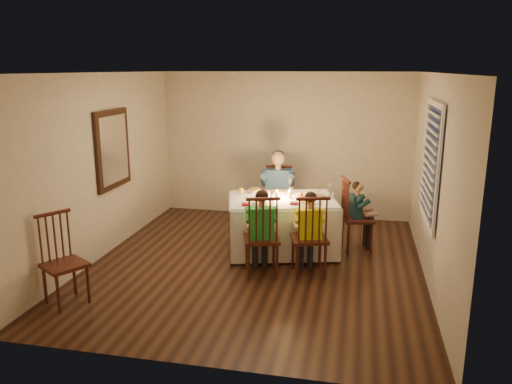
% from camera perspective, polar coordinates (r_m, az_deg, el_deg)
% --- Properties ---
extents(ground, '(5.00, 5.00, 0.00)m').
position_cam_1_polar(ground, '(7.02, 0.03, -8.26)').
color(ground, black).
rests_on(ground, ground).
extents(wall_left, '(0.02, 5.00, 2.60)m').
position_cam_1_polar(wall_left, '(7.42, -17.24, 2.82)').
color(wall_left, beige).
rests_on(wall_left, ground).
extents(wall_right, '(0.02, 5.00, 2.60)m').
position_cam_1_polar(wall_right, '(6.57, 19.63, 1.23)').
color(wall_right, beige).
rests_on(wall_right, ground).
extents(wall_back, '(4.50, 0.02, 2.60)m').
position_cam_1_polar(wall_back, '(9.06, 3.29, 5.35)').
color(wall_back, beige).
rests_on(wall_back, ground).
extents(ceiling, '(5.00, 5.00, 0.00)m').
position_cam_1_polar(ceiling, '(6.50, 0.04, 13.48)').
color(ceiling, white).
rests_on(ceiling, wall_back).
extents(dining_table, '(1.79, 1.48, 0.78)m').
position_cam_1_polar(dining_table, '(7.34, 3.01, -2.49)').
color(dining_table, white).
rests_on(dining_table, ground).
extents(chair_adult, '(0.49, 0.47, 1.10)m').
position_cam_1_polar(chair_adult, '(8.35, 2.45, -4.60)').
color(chair_adult, '#38170F').
rests_on(chair_adult, ground).
extents(chair_near_left, '(0.56, 0.54, 1.10)m').
position_cam_1_polar(chair_near_left, '(6.72, 0.63, -9.32)').
color(chair_near_left, '#38170F').
rests_on(chair_near_left, ground).
extents(chair_near_right, '(0.56, 0.54, 1.10)m').
position_cam_1_polar(chair_near_right, '(6.76, 5.99, -9.23)').
color(chair_near_right, '#38170F').
rests_on(chair_near_right, ground).
extents(chair_end, '(0.54, 0.55, 1.10)m').
position_cam_1_polar(chair_end, '(7.71, 11.31, -6.46)').
color(chair_end, '#38170F').
rests_on(chair_end, ground).
extents(chair_extra, '(0.59, 0.60, 1.07)m').
position_cam_1_polar(chair_extra, '(6.33, -20.65, -11.79)').
color(chair_extra, '#38170F').
rests_on(chair_extra, ground).
extents(adult, '(0.57, 0.53, 1.37)m').
position_cam_1_polar(adult, '(8.35, 2.45, -4.60)').
color(adult, '#2F4A75').
rests_on(adult, ground).
extents(child_green, '(0.49, 0.47, 1.16)m').
position_cam_1_polar(child_green, '(6.72, 0.63, -9.32)').
color(child_green, green).
rests_on(child_green, ground).
extents(child_yellow, '(0.48, 0.45, 1.13)m').
position_cam_1_polar(child_yellow, '(6.76, 5.99, -9.23)').
color(child_yellow, '#F6FD1B').
rests_on(child_yellow, ground).
extents(child_teal, '(0.39, 0.41, 1.05)m').
position_cam_1_polar(child_teal, '(7.71, 11.31, -6.46)').
color(child_teal, '#18343D').
rests_on(child_teal, ground).
extents(setting_adult, '(0.32, 0.32, 0.02)m').
position_cam_1_polar(setting_adult, '(7.61, 2.64, -0.01)').
color(setting_adult, white).
rests_on(setting_adult, dining_table).
extents(setting_green, '(0.32, 0.32, 0.02)m').
position_cam_1_polar(setting_green, '(6.91, 0.30, -1.45)').
color(setting_green, white).
rests_on(setting_green, dining_table).
extents(setting_yellow, '(0.32, 0.32, 0.02)m').
position_cam_1_polar(setting_yellow, '(7.01, 5.83, -1.29)').
color(setting_yellow, white).
rests_on(setting_yellow, dining_table).
extents(setting_teal, '(0.32, 0.32, 0.02)m').
position_cam_1_polar(setting_teal, '(7.38, 7.21, -0.55)').
color(setting_teal, white).
rests_on(setting_teal, dining_table).
extents(candle_left, '(0.06, 0.06, 0.10)m').
position_cam_1_polar(candle_left, '(7.26, 2.40, -0.37)').
color(candle_left, silver).
rests_on(candle_left, dining_table).
extents(candle_right, '(0.06, 0.06, 0.10)m').
position_cam_1_polar(candle_right, '(7.28, 3.86, -0.35)').
color(candle_right, silver).
rests_on(candle_right, dining_table).
extents(squash, '(0.09, 0.09, 0.09)m').
position_cam_1_polar(squash, '(7.54, -1.73, 0.15)').
color(squash, yellow).
rests_on(squash, dining_table).
extents(orange_fruit, '(0.08, 0.08, 0.08)m').
position_cam_1_polar(orange_fruit, '(7.35, 5.09, -0.30)').
color(orange_fruit, '#FA5C15').
rests_on(orange_fruit, dining_table).
extents(serving_bowl, '(0.27, 0.27, 0.05)m').
position_cam_1_polar(serving_bowl, '(7.59, -0.11, 0.09)').
color(serving_bowl, white).
rests_on(serving_bowl, dining_table).
extents(wall_mirror, '(0.06, 0.95, 1.15)m').
position_cam_1_polar(wall_mirror, '(7.64, -16.05, 4.72)').
color(wall_mirror, black).
rests_on(wall_mirror, wall_left).
extents(window_blinds, '(0.07, 1.34, 1.54)m').
position_cam_1_polar(window_blinds, '(6.62, 19.29, 3.12)').
color(window_blinds, black).
rests_on(window_blinds, wall_right).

